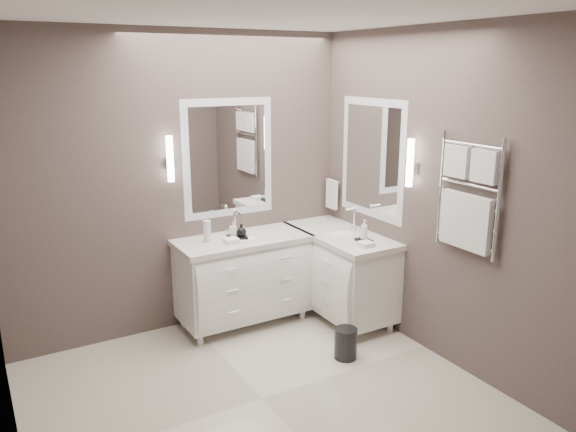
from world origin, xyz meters
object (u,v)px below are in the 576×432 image
vanity_back (243,275)px  waste_bin (346,343)px  towel_ladder (468,202)px  vanity_right (340,269)px

vanity_back → waste_bin: size_ratio=4.67×
vanity_back → waste_bin: 1.18m
vanity_back → waste_bin: vanity_back is taller
waste_bin → towel_ladder: bearing=-41.3°
vanity_back → vanity_right: size_ratio=1.00×
towel_ladder → waste_bin: size_ratio=3.39×
waste_bin → vanity_right: bearing=58.6°
towel_ladder → vanity_back: bearing=124.1°
vanity_right → towel_ladder: towel_ladder is taller
vanity_right → towel_ladder: size_ratio=1.38×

